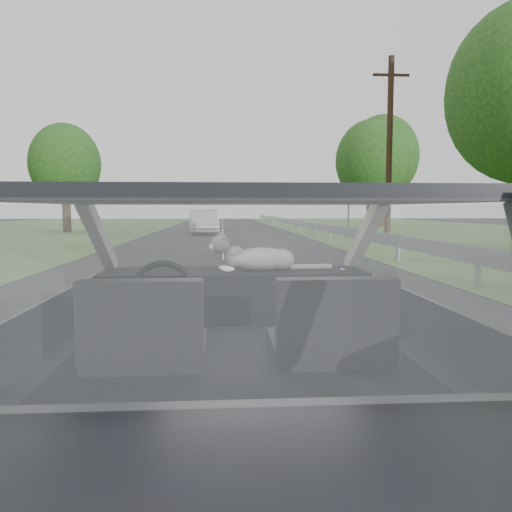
{
  "coord_description": "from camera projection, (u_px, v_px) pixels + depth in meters",
  "views": [
    {
      "loc": [
        -0.07,
        -2.4,
        1.37
      ],
      "look_at": [
        0.13,
        0.55,
        1.09
      ],
      "focal_mm": 35.0,
      "sensor_mm": 36.0,
      "label": 1
    }
  ],
  "objects": [
    {
      "name": "ground",
      "position": [
        238.0,
        482.0,
        2.52
      ],
      "size": [
        140.0,
        140.0,
        0.0
      ],
      "primitive_type": "plane",
      "color": "#3A3A3A",
      "rests_on": "ground"
    },
    {
      "name": "subject_car",
      "position": [
        237.0,
        341.0,
        2.45
      ],
      "size": [
        1.8,
        4.0,
        1.45
      ],
      "primitive_type": "cube",
      "color": "black",
      "rests_on": "ground"
    },
    {
      "name": "dashboard",
      "position": [
        234.0,
        294.0,
        3.06
      ],
      "size": [
        1.58,
        0.45,
        0.3
      ],
      "primitive_type": "cube",
      "color": "black",
      "rests_on": "subject_car"
    },
    {
      "name": "driver_seat",
      "position": [
        145.0,
        325.0,
        2.12
      ],
      "size": [
        0.5,
        0.72,
        0.42
      ],
      "primitive_type": "cube",
      "color": "black",
      "rests_on": "subject_car"
    },
    {
      "name": "passenger_seat",
      "position": [
        331.0,
        322.0,
        2.18
      ],
      "size": [
        0.5,
        0.72,
        0.42
      ],
      "primitive_type": "cube",
      "color": "black",
      "rests_on": "subject_car"
    },
    {
      "name": "steering_wheel",
      "position": [
        162.0,
        292.0,
        2.73
      ],
      "size": [
        0.36,
        0.36,
        0.04
      ],
      "primitive_type": "torus",
      "color": "black",
      "rests_on": "dashboard"
    },
    {
      "name": "cat",
      "position": [
        261.0,
        257.0,
        3.03
      ],
      "size": [
        0.56,
        0.26,
        0.24
      ],
      "primitive_type": "ellipsoid",
      "rotation": [
        0.0,
        0.0,
        0.17
      ],
      "color": "#959595",
      "rests_on": "dashboard"
    },
    {
      "name": "guardrail",
      "position": [
        394.0,
        240.0,
        12.69
      ],
      "size": [
        0.05,
        90.0,
        0.32
      ],
      "primitive_type": "cube",
      "color": "gray",
      "rests_on": "ground"
    },
    {
      "name": "other_car",
      "position": [
        203.0,
        222.0,
        27.31
      ],
      "size": [
        2.02,
        4.25,
        1.35
      ],
      "primitive_type": "imported",
      "rotation": [
        0.0,
        0.0,
        0.1
      ],
      "color": "silver",
      "rests_on": "ground"
    },
    {
      "name": "highway_sign",
      "position": [
        348.0,
        214.0,
        24.86
      ],
      "size": [
        0.38,
        0.86,
        2.21
      ],
      "primitive_type": "cube",
      "rotation": [
        0.0,
        0.0,
        -0.35
      ],
      "color": "#144D20",
      "rests_on": "ground"
    },
    {
      "name": "utility_pole",
      "position": [
        389.0,
        150.0,
        20.8
      ],
      "size": [
        0.31,
        0.31,
        7.64
      ],
      "primitive_type": "cylinder",
      "rotation": [
        0.0,
        0.0,
        0.29
      ],
      "color": "#382318",
      "rests_on": "ground"
    },
    {
      "name": "tree_2",
      "position": [
        371.0,
        177.0,
        31.0
      ],
      "size": [
        5.78,
        5.78,
        6.7
      ],
      "primitive_type": null,
      "rotation": [
        0.0,
        0.0,
        0.39
      ],
      "color": "#163B12",
      "rests_on": "ground"
    },
    {
      "name": "tree_3",
      "position": [
        382.0,
        173.0,
        38.68
      ],
      "size": [
        5.88,
        5.88,
        8.38
      ],
      "primitive_type": null,
      "rotation": [
        0.0,
        0.0,
        0.06
      ],
      "color": "#163B12",
      "rests_on": "ground"
    },
    {
      "name": "tree_6",
      "position": [
        66.0,
        180.0,
        29.15
      ],
      "size": [
        4.87,
        4.87,
        6.16
      ],
      "primitive_type": null,
      "rotation": [
        0.0,
        0.0,
        0.22
      ],
      "color": "#163B12",
      "rests_on": "ground"
    }
  ]
}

